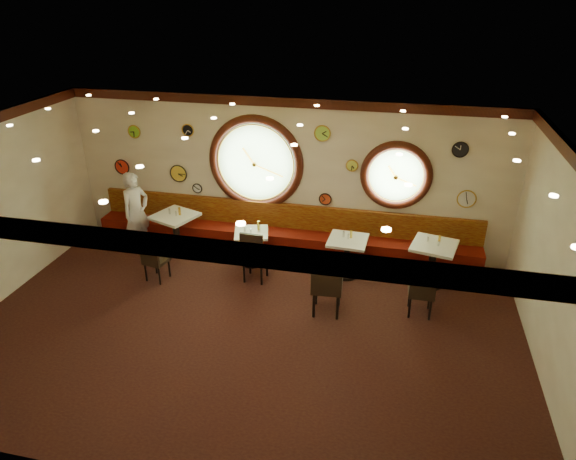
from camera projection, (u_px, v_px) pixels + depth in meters
The scene contains 47 objects.
floor at pixel (244, 329), 8.46m from camera, with size 9.00×6.00×0.00m, color black.
ceiling at pixel (236, 140), 7.06m from camera, with size 9.00×6.00×0.02m, color gold.
wall_back at pixel (285, 177), 10.39m from camera, with size 9.00×0.02×3.20m, color beige.
wall_front at pixel (151, 378), 5.13m from camera, with size 9.00×0.02×3.20m, color beige.
wall_right at pixel (561, 277), 6.88m from camera, with size 0.02×6.00×3.20m, color beige.
molding_back at pixel (284, 102), 9.68m from camera, with size 9.00×0.10×0.18m, color #331109.
molding_front at pixel (133, 242), 4.51m from camera, with size 9.00×0.10×0.18m, color #331109.
banquette_base at pixel (282, 248), 10.80m from camera, with size 8.00×0.55×0.20m, color black.
banquette_seat at pixel (282, 238), 10.69m from camera, with size 8.00×0.55×0.30m, color #560D07.
banquette_back at pixel (284, 216), 10.71m from camera, with size 8.00×0.10×0.55m, color #5F1107.
porthole_left_glass at pixel (256, 163), 10.39m from camera, with size 1.66×1.66×0.02m, color #80B06A.
porthole_left_frame at pixel (256, 163), 10.38m from camera, with size 1.98×1.98×0.18m, color #331109.
porthole_left_ring at pixel (255, 163), 10.35m from camera, with size 1.61×1.61×0.03m, color gold.
porthole_right_glass at pixel (396, 175), 9.87m from camera, with size 1.10×1.10×0.02m, color #80B06A.
porthole_right_frame at pixel (396, 176), 9.85m from camera, with size 1.38×1.38×0.18m, color #331109.
porthole_right_ring at pixel (396, 176), 9.83m from camera, with size 1.09×1.09×0.03m, color gold.
wall_clock_0 at pixel (460, 149), 9.36m from camera, with size 0.28×0.28×0.03m, color black.
wall_clock_1 at pixel (134, 132), 10.65m from camera, with size 0.26×0.26×0.03m, color #83CA28.
wall_clock_2 at pixel (197, 188), 10.90m from camera, with size 0.20×0.20×0.03m, color white.
wall_clock_3 at pixel (122, 167), 11.08m from camera, with size 0.32×0.32×0.03m, color red.
wall_clock_4 at pixel (325, 199), 10.36m from camera, with size 0.24×0.24×0.03m, color red.
wall_clock_5 at pixel (179, 173), 10.85m from camera, with size 0.36×0.36×0.03m, color gold.
wall_clock_6 at pixel (322, 133), 9.79m from camera, with size 0.30×0.30×0.03m, color #A0D743.
wall_clock_7 at pixel (352, 165), 9.94m from camera, with size 0.22×0.22×0.03m, color #D3DF4A.
wall_clock_8 at pixel (467, 199), 9.72m from camera, with size 0.34×0.34×0.03m, color silver.
wall_clock_9 at pixel (188, 130), 10.37m from camera, with size 0.24×0.24×0.03m, color black.
table_a at pixel (176, 229), 10.61m from camera, with size 1.01×1.01×0.87m.
table_b at pixel (252, 244), 10.22m from camera, with size 0.80×0.80×0.72m.
table_c at pixel (347, 253), 9.78m from camera, with size 0.76×0.76×0.79m.
table_d at pixel (432, 259), 9.48m from camera, with size 0.93×0.93×0.85m.
chair_a at pixel (153, 256), 9.58m from camera, with size 0.47×0.47×0.59m.
chair_b at pixel (253, 254), 9.54m from camera, with size 0.46×0.46×0.65m.
chair_c at pixel (327, 280), 8.52m from camera, with size 0.54×0.54×0.75m.
chair_d at pixel (422, 287), 8.54m from camera, with size 0.44×0.44×0.64m.
condiment_a_salt at pixel (169, 211), 10.49m from camera, with size 0.04×0.04×0.11m, color silver.
condiment_b_salt at pixel (245, 229), 10.10m from camera, with size 0.04×0.04×0.11m, color silver.
condiment_c_salt at pixel (344, 234), 9.72m from camera, with size 0.04×0.04×0.11m, color silver.
condiment_d_salt at pixel (428, 239), 9.42m from camera, with size 0.03×0.03×0.09m, color silver.
condiment_a_pepper at pixel (176, 214), 10.42m from camera, with size 0.03×0.03×0.09m, color silver.
condiment_b_pepper at pixel (251, 231), 10.03m from camera, with size 0.03×0.03×0.10m, color silver.
condiment_c_pepper at pixel (348, 236), 9.65m from camera, with size 0.04×0.04×0.10m, color silver.
condiment_d_pepper at pixel (439, 244), 9.26m from camera, with size 0.03×0.03×0.09m, color silver.
condiment_a_bottle at pixel (180, 211), 10.44m from camera, with size 0.05×0.05×0.16m, color gold.
condiment_b_bottle at pixel (259, 225), 10.15m from camera, with size 0.06×0.06×0.18m, color gold.
condiment_c_bottle at pixel (351, 234), 9.68m from camera, with size 0.05×0.05×0.15m, color gold.
condiment_d_bottle at pixel (439, 238), 9.39m from camera, with size 0.04×0.04×0.14m, color gold.
waiter at pixel (136, 212), 10.59m from camera, with size 0.63×0.41×1.72m, color white.
Camera 1 is at (2.20, -6.56, 5.18)m, focal length 32.00 mm.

